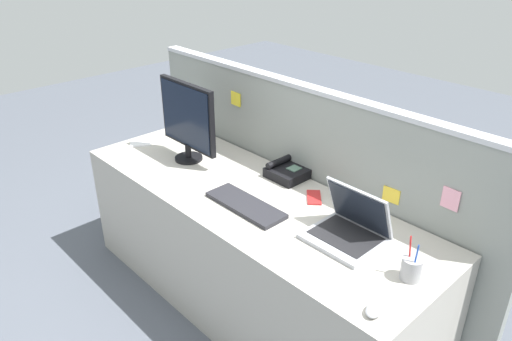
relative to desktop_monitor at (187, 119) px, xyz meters
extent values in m
plane|color=#4C515B|center=(0.56, -0.03, -0.97)|extent=(10.00, 10.00, 0.00)
cube|color=#ADA89E|center=(0.56, -0.03, -0.61)|extent=(2.14, 0.72, 0.71)
cube|color=gray|center=(0.56, 0.37, -0.37)|extent=(2.43, 0.06, 1.20)
cube|color=#B7BAC1|center=(0.56, 0.37, 0.24)|extent=(2.43, 0.07, 0.02)
cube|color=yellow|center=(1.16, 0.33, -0.15)|extent=(0.09, 0.01, 0.07)
cube|color=pink|center=(1.44, 0.33, -0.06)|extent=(0.08, 0.01, 0.10)
cube|color=yellow|center=(0.04, 0.33, 0.05)|extent=(0.09, 0.01, 0.08)
cylinder|color=black|center=(0.00, -0.01, -0.25)|extent=(0.16, 0.16, 0.02)
cylinder|color=black|center=(0.00, -0.01, -0.20)|extent=(0.04, 0.04, 0.08)
cube|color=black|center=(0.00, 0.00, 0.02)|extent=(0.46, 0.03, 0.39)
cube|color=black|center=(0.00, -0.01, 0.02)|extent=(0.43, 0.01, 0.36)
cube|color=#9EA0A8|center=(1.15, 0.00, -0.25)|extent=(0.32, 0.28, 0.02)
cube|color=black|center=(1.15, 0.01, -0.23)|extent=(0.28, 0.21, 0.00)
cube|color=#9EA0A8|center=(1.15, 0.09, -0.13)|extent=(0.32, 0.10, 0.22)
cube|color=black|center=(1.15, 0.08, -0.13)|extent=(0.29, 0.09, 0.20)
cube|color=black|center=(0.56, 0.25, -0.23)|extent=(0.20, 0.19, 0.05)
cube|color=#4C6B5B|center=(0.59, 0.28, -0.20)|extent=(0.06, 0.07, 0.01)
cylinder|color=black|center=(0.49, 0.25, -0.19)|extent=(0.04, 0.17, 0.04)
cube|color=#232328|center=(0.64, -0.13, -0.24)|extent=(0.44, 0.16, 0.02)
ellipsoid|color=#B2B5BC|center=(1.51, -0.29, -0.24)|extent=(0.08, 0.11, 0.03)
cylinder|color=#99999E|center=(1.49, -0.02, -0.21)|extent=(0.08, 0.08, 0.10)
cylinder|color=red|center=(1.47, -0.02, -0.14)|extent=(0.02, 0.01, 0.15)
cylinder|color=blue|center=(1.51, -0.04, -0.15)|extent=(0.01, 0.02, 0.14)
cube|color=silver|center=(-0.39, -0.10, -0.25)|extent=(0.13, 0.15, 0.01)
cube|color=#B22323|center=(0.81, 0.18, -0.25)|extent=(0.15, 0.15, 0.01)
cylinder|color=#197A84|center=(-0.36, 0.18, -0.20)|extent=(0.08, 0.08, 0.10)
torus|color=#197A84|center=(-0.31, 0.18, -0.20)|extent=(0.05, 0.01, 0.05)
camera|label=1|loc=(2.20, -1.52, 1.00)|focal=34.41mm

